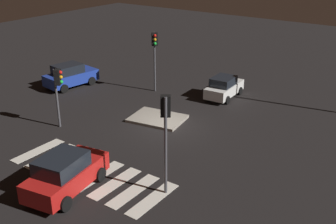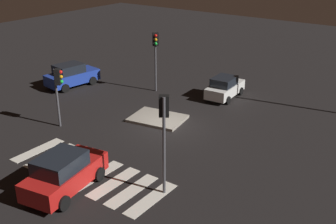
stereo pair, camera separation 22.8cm
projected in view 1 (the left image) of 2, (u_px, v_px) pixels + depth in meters
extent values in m
plane|color=black|center=(168.00, 127.00, 26.01)|extent=(80.00, 80.00, 0.00)
cube|color=gray|center=(157.00, 119.00, 26.97)|extent=(3.78, 3.08, 0.18)
cube|color=#1E389E|center=(71.00, 78.00, 32.96)|extent=(2.38, 4.40, 0.86)
cube|color=black|center=(68.00, 69.00, 32.49)|extent=(1.92, 2.36, 0.69)
cylinder|color=black|center=(79.00, 76.00, 34.53)|extent=(0.34, 0.70, 0.67)
cylinder|color=black|center=(91.00, 81.00, 33.41)|extent=(0.34, 0.70, 0.67)
cylinder|color=black|center=(52.00, 83.00, 32.80)|extent=(0.34, 0.70, 0.67)
cylinder|color=black|center=(64.00, 89.00, 31.68)|extent=(0.34, 0.70, 0.67)
sphere|color=#F2EABF|center=(89.00, 71.00, 34.64)|extent=(0.22, 0.22, 0.22)
sphere|color=#F2EABF|center=(96.00, 73.00, 34.01)|extent=(0.22, 0.22, 0.22)
cube|color=silver|center=(224.00, 89.00, 30.66)|extent=(1.79, 3.78, 0.76)
cube|color=black|center=(223.00, 81.00, 30.22)|extent=(1.55, 1.97, 0.61)
cylinder|color=black|center=(221.00, 87.00, 32.07)|extent=(0.25, 0.61, 0.59)
cylinder|color=black|center=(240.00, 91.00, 31.30)|extent=(0.25, 0.61, 0.59)
cylinder|color=black|center=(208.00, 96.00, 30.28)|extent=(0.25, 0.61, 0.59)
cylinder|color=black|center=(227.00, 100.00, 29.52)|extent=(0.25, 0.61, 0.59)
sphere|color=#F2EABF|center=(229.00, 82.00, 32.29)|extent=(0.20, 0.20, 0.20)
sphere|color=#F2EABF|center=(239.00, 83.00, 31.86)|extent=(0.20, 0.20, 0.20)
cube|color=red|center=(67.00, 176.00, 19.14)|extent=(2.58, 4.57, 0.88)
cube|color=black|center=(61.00, 164.00, 18.62)|extent=(2.04, 2.47, 0.72)
cylinder|color=black|center=(70.00, 166.00, 20.77)|extent=(0.37, 0.73, 0.69)
cylinder|color=black|center=(100.00, 174.00, 20.05)|extent=(0.37, 0.73, 0.69)
cylinder|color=black|center=(33.00, 193.00, 18.54)|extent=(0.37, 0.73, 0.69)
cylinder|color=black|center=(65.00, 204.00, 17.82)|extent=(0.37, 0.73, 0.69)
sphere|color=#F2EABF|center=(85.00, 154.00, 21.11)|extent=(0.23, 0.23, 0.23)
sphere|color=#F2EABF|center=(102.00, 158.00, 20.70)|extent=(0.23, 0.23, 0.23)
cylinder|color=#47474C|center=(155.00, 62.00, 31.30)|extent=(0.14, 0.14, 4.60)
cube|color=black|center=(155.00, 39.00, 30.44)|extent=(0.54, 0.54, 0.96)
sphere|color=red|center=(155.00, 36.00, 30.14)|extent=(0.22, 0.22, 0.22)
sphere|color=orange|center=(155.00, 40.00, 30.26)|extent=(0.22, 0.22, 0.22)
sphere|color=green|center=(155.00, 44.00, 30.37)|extent=(0.22, 0.22, 0.22)
cylinder|color=#47474C|center=(166.00, 147.00, 18.30)|extent=(0.14, 0.14, 4.76)
cube|color=black|center=(166.00, 106.00, 17.73)|extent=(0.54, 0.51, 0.96)
sphere|color=red|center=(166.00, 98.00, 17.80)|extent=(0.22, 0.22, 0.22)
sphere|color=orange|center=(166.00, 104.00, 17.91)|extent=(0.22, 0.22, 0.22)
sphere|color=green|center=(166.00, 111.00, 18.03)|extent=(0.22, 0.22, 0.22)
cylinder|color=#47474C|center=(57.00, 99.00, 25.31)|extent=(0.14, 0.14, 3.74)
cube|color=black|center=(58.00, 77.00, 24.78)|extent=(0.52, 0.54, 0.96)
sphere|color=red|center=(60.00, 72.00, 24.66)|extent=(0.22, 0.22, 0.22)
sphere|color=orange|center=(61.00, 77.00, 24.78)|extent=(0.22, 0.22, 0.22)
sphere|color=green|center=(61.00, 82.00, 24.89)|extent=(0.22, 0.22, 0.22)
cube|color=silver|center=(38.00, 151.00, 23.02)|extent=(0.70, 3.20, 0.02)
cube|color=silver|center=(52.00, 156.00, 22.41)|extent=(0.70, 3.20, 0.02)
cube|color=silver|center=(66.00, 163.00, 21.79)|extent=(0.70, 3.20, 0.02)
cube|color=silver|center=(82.00, 169.00, 21.18)|extent=(0.70, 3.20, 0.02)
cube|color=silver|center=(98.00, 176.00, 20.56)|extent=(0.70, 3.20, 0.02)
cube|color=silver|center=(115.00, 183.00, 19.94)|extent=(0.70, 3.20, 0.02)
cube|color=silver|center=(133.00, 191.00, 19.33)|extent=(0.70, 3.20, 0.02)
cube|color=silver|center=(153.00, 199.00, 18.71)|extent=(0.70, 3.20, 0.02)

